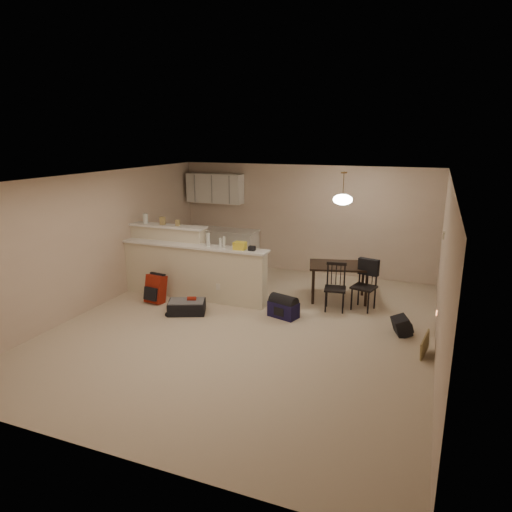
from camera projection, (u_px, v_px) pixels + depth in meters
The scene contains 23 objects.
room at pixel (246, 255), 7.44m from camera, with size 7.00×7.02×2.50m.
breakfast_bar at pixel (184, 266), 9.11m from camera, with size 3.08×0.58×1.39m.
upper_cabinets at pixel (215, 188), 11.04m from camera, with size 1.40×0.34×0.70m, color white.
kitchen_counter at pixel (221, 248), 11.22m from camera, with size 1.80×0.60×0.90m, color white.
thermostat at pixel (444, 235), 7.72m from camera, with size 0.02×0.12×0.12m, color beige.
jar at pixel (146, 219), 9.34m from camera, with size 0.10×0.10×0.20m, color silver.
cereal_box at pixel (163, 221), 9.21m from camera, with size 0.10×0.07×0.16m, color #A08952.
small_box at pixel (178, 223), 9.09m from camera, with size 0.08×0.06×0.12m, color #A08952.
bottle_a at pixel (208, 240), 8.67m from camera, with size 0.07×0.07×0.26m, color silver.
bottle_b at pixel (221, 243), 8.59m from camera, with size 0.06×0.06×0.18m, color silver.
bag_lump at pixel (240, 246), 8.45m from camera, with size 0.22×0.18×0.14m, color #A08952.
pouch at pixel (252, 248), 8.38m from camera, with size 0.12×0.10×0.08m, color #A08952.
extra_item_x at pixel (224, 242), 8.56m from camera, with size 0.05×0.05×0.21m, color silver.
extra_item_y at pixel (241, 246), 8.44m from camera, with size 0.13×0.10×0.13m, color #A08952.
dining_table at pixel (339, 269), 8.86m from camera, with size 1.30×1.03×0.72m.
pendant_lamp at pixel (343, 199), 8.51m from camera, with size 0.36×0.36×0.62m.
dining_chair_near at pixel (335, 288), 8.36m from camera, with size 0.38×0.37×0.88m, color black, non-canonical shape.
dining_chair_far at pixel (364, 286), 8.39m from camera, with size 0.40×0.38×0.92m, color black, non-canonical shape.
suitcase at pixel (187, 307), 8.30m from camera, with size 0.66×0.43×0.22m, color black.
red_backpack at pixel (156, 289), 8.81m from camera, with size 0.36×0.22×0.54m, color maroon.
navy_duffel at pixel (283, 309), 8.11m from camera, with size 0.52×0.28×0.28m, color #17133C.
black_daypack at pixel (402, 326), 7.40m from camera, with size 0.33×0.23×0.29m, color black.
cardboard_sheet at pixel (425, 346), 6.66m from camera, with size 0.43×0.02×0.33m, color #A08952.
Camera 1 is at (2.78, -6.64, 3.14)m, focal length 32.00 mm.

